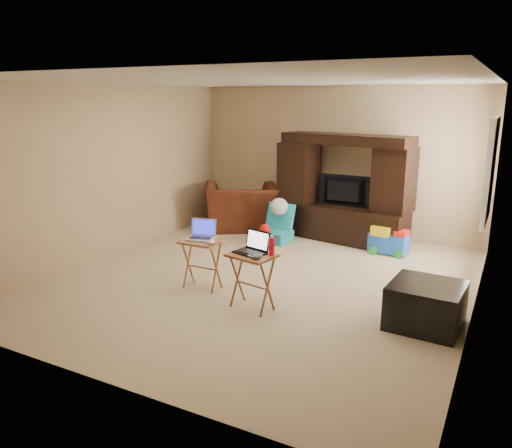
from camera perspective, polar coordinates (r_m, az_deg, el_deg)
The scene contains 22 objects.
floor at distance 6.52m, azimuth 0.82°, elevation -6.45°, with size 5.50×5.50×0.00m, color #CDB88E.
ceiling at distance 6.10m, azimuth 0.91°, elevation 16.09°, with size 5.50×5.50×0.00m, color silver.
wall_back at distance 8.71m, azimuth 9.13°, elevation 7.11°, with size 5.00×5.00×0.00m, color tan.
wall_front at distance 3.99m, azimuth -17.29°, elevation -1.71°, with size 5.00×5.00×0.00m, color tan.
wall_left at distance 7.64m, azimuth -16.21°, elevation 5.75°, with size 5.50×5.50×0.00m, color tan.
wall_right at distance 5.55m, azimuth 24.58°, elevation 2.00°, with size 5.50×5.50×0.00m, color tan.
window_pane at distance 7.06m, azimuth 25.37°, elevation 5.52°, with size 1.20×1.20×0.00m, color white.
window_frame at distance 7.06m, azimuth 25.21°, elevation 5.54°, with size 0.06×1.14×1.34m, color white.
entertainment_center at distance 8.22m, azimuth 10.01°, elevation 4.00°, with size 2.13×0.53×1.74m, color black.
television at distance 8.18m, azimuth 9.90°, elevation 3.70°, with size 0.89×0.12×0.51m, color black.
recliner at distance 8.95m, azimuth -1.70°, elevation 1.99°, with size 1.25×1.09×0.81m, color #4B1F10.
child_rocker at distance 8.16m, azimuth 2.22°, elevation 0.11°, with size 0.47×0.54×0.62m, color teal, non-canonical shape.
plush_toy at distance 7.91m, azimuth 1.00°, elevation -1.29°, with size 0.33×0.28×0.37m, color red, non-canonical shape.
push_toy at distance 7.81m, azimuth 14.95°, elevation -1.75°, with size 0.57×0.41×0.43m, color blue, non-canonical shape.
ottoman at distance 5.49m, azimuth 18.83°, elevation -8.77°, with size 0.71×0.71×0.46m, color black.
tray_table_left at distance 6.21m, azimuth -6.20°, elevation -4.61°, with size 0.47×0.38×0.61m, color #A75928.
tray_table_right at distance 5.57m, azimuth -0.46°, elevation -6.61°, with size 0.49×0.39×0.64m, color brown.
laptop_left at distance 6.12m, azimuth -6.38°, elevation -0.70°, with size 0.32×0.27×0.24m, color #A1A2A6.
laptop_right at distance 5.47m, azimuth -0.74°, elevation -2.18°, with size 0.33×0.28×0.24m, color black.
mouse_left at distance 5.95m, azimuth -5.14°, elevation -2.05°, with size 0.08×0.12×0.05m, color silver.
mouse_right at distance 5.30m, azimuth 0.16°, elevation -3.77°, with size 0.08×0.13×0.05m, color #3D3C41.
water_bottle at distance 5.42m, azimuth 1.80°, elevation -2.57°, with size 0.06×0.06×0.20m, color red.
Camera 1 is at (2.75, -5.44, 2.30)m, focal length 35.00 mm.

